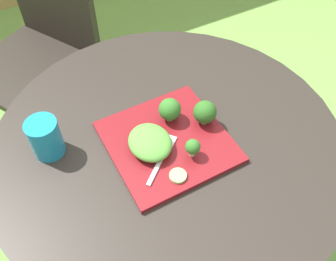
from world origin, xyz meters
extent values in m
plane|color=#669342|center=(0.00, 0.00, 0.00)|extent=(12.00, 12.00, 0.00)
cylinder|color=#28231E|center=(0.00, 0.00, 0.69)|extent=(0.91, 0.91, 0.02)
cylinder|color=#28231E|center=(0.00, 0.00, 0.36)|extent=(0.06, 0.06, 0.64)
cylinder|color=#28231E|center=(0.00, 0.00, 0.02)|extent=(0.44, 0.44, 0.04)
cube|color=black|center=(-0.22, 0.78, 0.43)|extent=(0.60, 0.60, 0.03)
cylinder|color=black|center=(-0.29, 0.53, 0.22)|extent=(0.02, 0.02, 0.43)
cylinder|color=black|center=(-0.15, 1.02, 0.22)|extent=(0.02, 0.02, 0.43)
cylinder|color=black|center=(0.03, 0.71, 0.22)|extent=(0.02, 0.02, 0.43)
cube|color=maroon|center=(-0.01, -0.02, 0.71)|extent=(0.29, 0.29, 0.01)
cylinder|color=teal|center=(-0.28, 0.11, 0.75)|extent=(0.08, 0.08, 0.10)
cylinder|color=#156886|center=(-0.28, 0.11, 0.74)|extent=(0.07, 0.07, 0.07)
cube|color=silver|center=(-0.07, -0.08, 0.72)|extent=(0.09, 0.08, 0.00)
cube|color=silver|center=(-0.01, -0.03, 0.72)|extent=(0.05, 0.05, 0.00)
ellipsoid|color=#519338|center=(-0.06, -0.02, 0.74)|extent=(0.10, 0.12, 0.04)
cylinder|color=#99B770|center=(0.03, 0.04, 0.72)|extent=(0.02, 0.02, 0.01)
sphere|color=#2D6623|center=(0.03, 0.04, 0.75)|extent=(0.06, 0.06, 0.06)
cylinder|color=#99B770|center=(0.02, -0.08, 0.73)|extent=(0.01, 0.01, 0.02)
sphere|color=#2D6623|center=(0.02, -0.08, 0.75)|extent=(0.04, 0.04, 0.04)
cylinder|color=#99B770|center=(0.10, -0.01, 0.72)|extent=(0.02, 0.02, 0.01)
sphere|color=#285B1E|center=(0.10, -0.01, 0.75)|extent=(0.06, 0.06, 0.06)
cylinder|color=#8EB766|center=(-0.04, -0.12, 0.72)|extent=(0.04, 0.04, 0.01)
camera|label=1|loc=(-0.28, -0.52, 1.45)|focal=39.71mm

